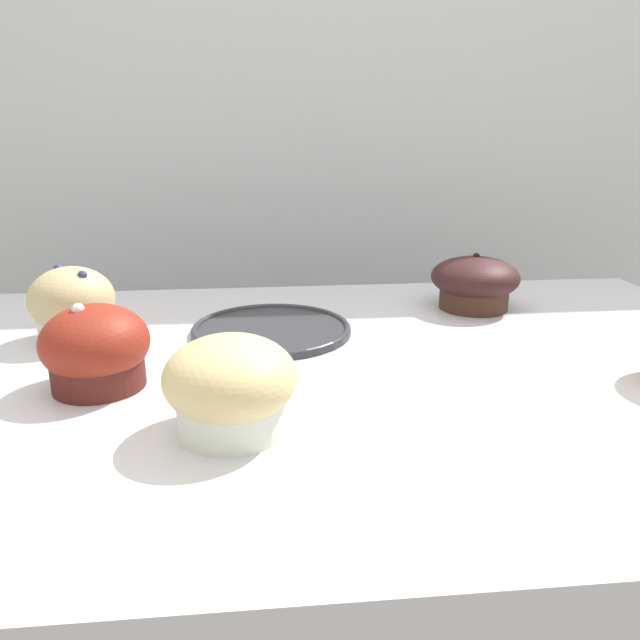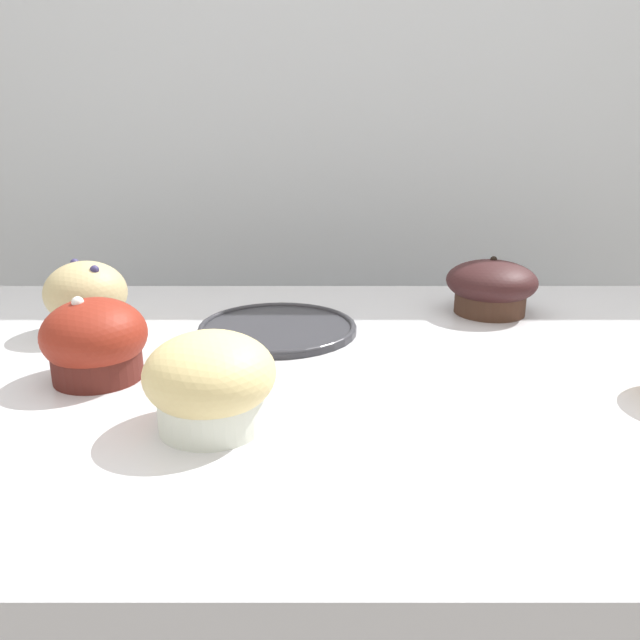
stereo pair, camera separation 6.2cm
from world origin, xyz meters
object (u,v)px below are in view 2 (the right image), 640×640
Objects in this scene: muffin_front_right at (89,299)px; muffin_back_left at (213,382)px; serving_plate at (280,328)px; muffin_back_right at (494,287)px; muffin_front_left at (98,341)px.

muffin_back_left is at bearing -52.38° from muffin_front_right.
muffin_back_left reaches higher than serving_plate.
muffin_front_right reaches higher than serving_plate.
muffin_back_right reaches higher than serving_plate.
muffin_front_right is at bearing 112.49° from muffin_front_left.
serving_plate is at bearing -164.33° from muffin_back_right.
serving_plate is at bearing 0.03° from muffin_front_right.
muffin_back_left is 0.57× the size of serving_plate.
muffin_front_right is (-0.49, -0.07, 0.00)m from muffin_back_right.
muffin_front_right reaches higher than muffin_back_right.
muffin_back_right is 1.16× the size of muffin_front_left.
muffin_back_left is 0.43m from muffin_back_right.
serving_plate is (0.16, 0.14, -0.03)m from muffin_front_left.
muffin_front_left is 0.22m from serving_plate.
muffin_front_left reaches higher than muffin_back_left.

